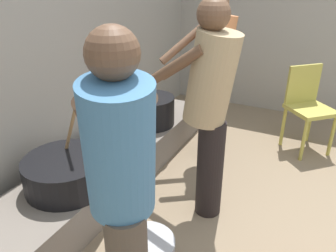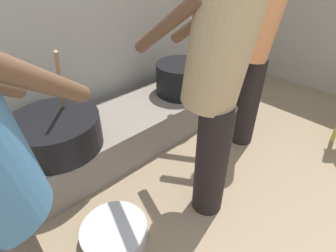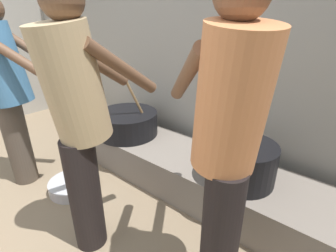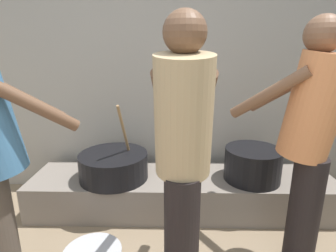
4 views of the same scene
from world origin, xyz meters
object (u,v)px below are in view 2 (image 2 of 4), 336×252
object	(u,v)px
metal_mixing_bowl	(114,233)
cooking_pot_main	(56,132)
cooking_pot_secondary	(182,78)
cook_in_orange_shirt	(255,38)
cook_in_tan_shirt	(216,79)

from	to	relation	value
metal_mixing_bowl	cooking_pot_main	bearing A→B (deg)	87.60
cooking_pot_secondary	metal_mixing_bowl	xyz separation A→B (m)	(-1.24, -0.65, -0.42)
cooking_pot_secondary	metal_mixing_bowl	world-z (taller)	cooking_pot_secondary
cooking_pot_main	cooking_pot_secondary	world-z (taller)	cooking_pot_main
cook_in_orange_shirt	metal_mixing_bowl	xyz separation A→B (m)	(-1.39, -0.06, -0.88)
cooking_pot_secondary	cook_in_orange_shirt	bearing A→B (deg)	-75.93
cook_in_tan_shirt	metal_mixing_bowl	distance (m)	1.08
cooking_pot_main	cook_in_orange_shirt	xyz separation A→B (m)	(1.36, -0.59, 0.48)
cook_in_tan_shirt	metal_mixing_bowl	bearing A→B (deg)	162.57
cooking_pot_secondary	cook_in_tan_shirt	xyz separation A→B (m)	(-0.64, -0.84, 0.45)
cook_in_orange_shirt	metal_mixing_bowl	bearing A→B (deg)	-177.38
cooking_pot_main	metal_mixing_bowl	size ratio (longest dim) A/B	1.70
cooking_pot_main	cooking_pot_secondary	distance (m)	1.21
cooking_pot_main	cook_in_tan_shirt	bearing A→B (deg)	-55.76
cooking_pot_main	cook_in_tan_shirt	world-z (taller)	cook_in_tan_shirt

